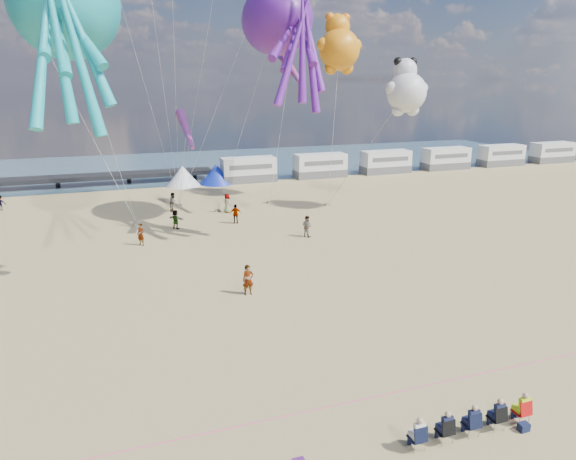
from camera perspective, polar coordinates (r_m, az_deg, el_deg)
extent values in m
plane|color=tan|center=(25.81, 5.60, -11.77)|extent=(120.00, 120.00, 0.00)
plane|color=#335062|center=(77.18, -11.60, 7.03)|extent=(120.00, 120.00, 0.00)
cube|color=silver|center=(63.50, -4.42, 6.70)|extent=(6.60, 2.50, 3.00)
cube|color=silver|center=(66.49, 3.59, 7.15)|extent=(6.60, 2.50, 3.00)
cube|color=silver|center=(70.64, 10.79, 7.44)|extent=(6.60, 2.50, 3.00)
cube|color=silver|center=(75.75, 17.12, 7.60)|extent=(6.60, 2.50, 3.00)
cube|color=silver|center=(81.66, 22.59, 7.67)|extent=(6.60, 2.50, 3.00)
cube|color=silver|center=(88.20, 27.28, 7.67)|extent=(6.60, 2.50, 3.00)
cone|color=white|center=(62.06, -11.61, 5.91)|extent=(4.00, 4.00, 2.40)
cone|color=#1933CC|center=(62.69, -7.97, 6.19)|extent=(4.00, 4.00, 2.40)
cube|color=#131A3B|center=(21.48, 24.72, -19.26)|extent=(0.38, 0.28, 0.30)
cylinder|color=#F2338C|center=(22.01, 11.22, -17.39)|extent=(34.00, 0.03, 0.03)
imported|color=tan|center=(30.13, -4.46, -5.55)|extent=(0.67, 0.45, 1.82)
imported|color=#7F6659|center=(48.88, -6.79, 2.99)|extent=(0.64, 0.77, 1.81)
imported|color=#7F6659|center=(41.03, 2.10, 0.43)|extent=(0.90, 1.01, 1.73)
imported|color=#7F6659|center=(56.57, -29.36, 2.65)|extent=(0.82, 0.69, 1.50)
imported|color=#7F6659|center=(45.02, -5.82, 1.79)|extent=(1.23, 0.89, 1.72)
imported|color=#7F6659|center=(44.20, -12.39, 1.15)|extent=(0.95, 0.97, 1.63)
imported|color=#7F6659|center=(40.38, -16.03, -0.49)|extent=(1.49, 1.48, 1.72)
imported|color=#7F6659|center=(50.13, -12.62, 3.05)|extent=(0.96, 1.06, 1.82)
cube|color=gray|center=(46.29, -16.44, 0.64)|extent=(0.50, 0.35, 0.22)
cube|color=gray|center=(49.42, -7.83, 2.15)|extent=(0.50, 0.35, 0.22)
cube|color=gray|center=(51.56, 4.46, 2.85)|extent=(0.50, 0.35, 0.22)
cube|color=gray|center=(52.37, -2.00, 3.10)|extent=(0.50, 0.35, 0.22)
cube|color=gray|center=(52.19, -11.99, 2.70)|extent=(0.50, 0.35, 0.22)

